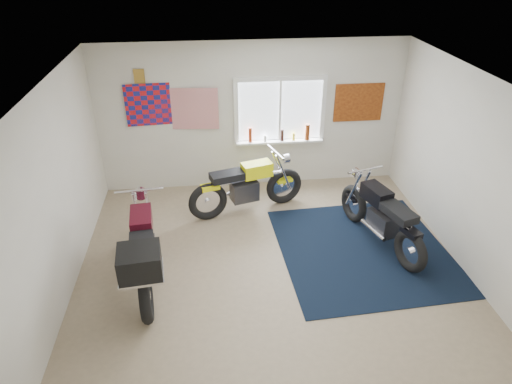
{
  "coord_description": "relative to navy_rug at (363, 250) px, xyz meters",
  "views": [
    {
      "loc": [
        -0.8,
        -5.27,
        4.24
      ],
      "look_at": [
        -0.16,
        0.4,
        0.99
      ],
      "focal_mm": 32.0,
      "sensor_mm": 36.0,
      "label": 1
    }
  ],
  "objects": [
    {
      "name": "ground",
      "position": [
        -1.46,
        -0.15,
        -0.01
      ],
      "size": [
        5.5,
        5.5,
        0.0
      ],
      "primitive_type": "plane",
      "color": "#9E896B",
      "rests_on": "ground"
    },
    {
      "name": "room_shell",
      "position": [
        -1.46,
        -0.15,
        1.63
      ],
      "size": [
        5.5,
        5.5,
        5.5
      ],
      "color": "white",
      "rests_on": "ground"
    },
    {
      "name": "navy_rug",
      "position": [
        0.0,
        0.0,
        0.0
      ],
      "size": [
        2.63,
        2.73,
        0.01
      ],
      "primitive_type": "cube",
      "rotation": [
        0.0,
        0.0,
        0.05
      ],
      "color": "black",
      "rests_on": "ground"
    },
    {
      "name": "window_assembly",
      "position": [
        -0.96,
        2.32,
        1.36
      ],
      "size": [
        1.66,
        0.17,
        1.26
      ],
      "color": "white",
      "rests_on": "room_shell"
    },
    {
      "name": "oil_bottles",
      "position": [
        -0.87,
        2.25,
        1.02
      ],
      "size": [
        1.14,
        0.09,
        0.3
      ],
      "color": "maroon",
      "rests_on": "window_assembly"
    },
    {
      "name": "flag_display",
      "position": [
        -3.36,
        2.33,
        2.14
      ],
      "size": [
        1.6,
        0.1,
        1.17
      ],
      "color": "red",
      "rests_on": "room_shell"
    },
    {
      "name": "triumph_poster",
      "position": [
        0.49,
        2.33,
        1.54
      ],
      "size": [
        0.9,
        0.03,
        0.7
      ],
      "primitive_type": "cube",
      "color": "#A54C14",
      "rests_on": "room_shell"
    },
    {
      "name": "yellow_triumph",
      "position": [
        -1.67,
        1.35,
        0.45
      ],
      "size": [
        2.03,
        0.8,
        1.05
      ],
      "rotation": [
        0.0,
        0.0,
        0.28
      ],
      "color": "black",
      "rests_on": "ground"
    },
    {
      "name": "black_chrome_bike",
      "position": [
        0.29,
        0.17,
        0.46
      ],
      "size": [
        0.82,
        2.01,
        1.06
      ],
      "rotation": [
        0.0,
        0.0,
        1.86
      ],
      "color": "black",
      "rests_on": "navy_rug"
    },
    {
      "name": "maroon_tourer",
      "position": [
        -3.2,
        -0.48,
        0.58
      ],
      "size": [
        0.75,
        2.23,
        1.13
      ],
      "rotation": [
        0.0,
        0.0,
        1.67
      ],
      "color": "black",
      "rests_on": "ground"
    }
  ]
}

